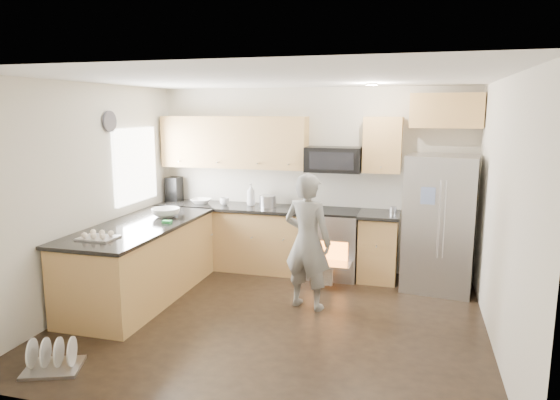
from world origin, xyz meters
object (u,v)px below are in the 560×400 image
(stove_range, at_px, (331,228))
(dish_rack, at_px, (53,361))
(refrigerator, at_px, (440,224))
(person, at_px, (307,241))

(stove_range, bearing_deg, dish_rack, -121.11)
(stove_range, distance_m, refrigerator, 1.44)
(refrigerator, xyz_separation_m, dish_rack, (-3.37, -3.05, -0.79))
(refrigerator, distance_m, person, 1.82)
(person, bearing_deg, refrigerator, -130.01)
(person, xyz_separation_m, dish_rack, (-1.88, -2.01, -0.72))
(stove_range, relative_size, person, 1.12)
(refrigerator, height_order, person, refrigerator)
(refrigerator, relative_size, person, 1.09)
(refrigerator, relative_size, dish_rack, 2.98)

